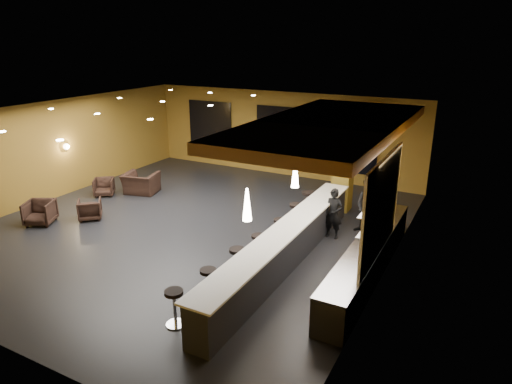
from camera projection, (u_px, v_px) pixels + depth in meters
The scene contains 35 objects.
floor at pixel (192, 228), 14.28m from camera, with size 12.00×13.00×0.10m, color black.
ceiling at pixel (187, 113), 13.12m from camera, with size 12.00×13.00×0.10m, color black.
wall_back at pixel (281, 134), 19.17m from camera, with size 12.00×0.10×3.50m, color olive.
wall_left at pixel (52, 150), 16.38m from camera, with size 0.10×13.00×3.50m, color olive.
wall_right at pixel (394, 206), 11.02m from camera, with size 0.10×13.00×3.50m, color olive.
wood_soffit at pixel (330, 126), 12.24m from camera, with size 3.60×8.00×0.28m, color #AC6C32.
window_left at pixel (210, 128), 20.65m from camera, with size 2.20×0.06×2.40m, color black.
window_center at pixel (280, 135), 19.10m from camera, with size 2.20×0.06×2.40m, color black.
window_right at pixel (350, 143), 17.77m from camera, with size 2.20×0.06×2.40m, color black.
tile_backsplash at pixel (381, 209), 10.14m from camera, with size 0.06×3.20×2.40m, color white.
bar_counter at pixel (285, 248), 11.65m from camera, with size 0.60×8.00×1.00m, color black.
bar_top at pixel (286, 229), 11.48m from camera, with size 0.78×8.10×0.05m, color white.
prep_counter at pixel (368, 260), 11.20m from camera, with size 0.70×6.00×0.86m, color black.
prep_top at pixel (369, 243), 11.06m from camera, with size 0.72×6.00×0.03m, color silver.
wall_shelf_lower at pixel (371, 227), 10.16m from camera, with size 0.30×1.50×0.03m, color silver.
wall_shelf_upper at pixel (373, 208), 10.02m from camera, with size 0.30×1.50×0.03m, color silver.
column at pixel (344, 160), 15.09m from camera, with size 0.60×0.60×3.50m, color olive.
wall_sconce at pixel (66, 147), 16.71m from camera, with size 0.22×0.22×0.22m, color #FFE5B2.
pendant_0 at pixel (247, 205), 9.38m from camera, with size 0.20×0.20×0.70m, color white.
pendant_1 at pixel (295, 174), 11.47m from camera, with size 0.20×0.20×0.70m, color white.
pendant_2 at pixel (329, 153), 13.56m from camera, with size 0.20×0.20×0.70m, color white.
staff_a at pixel (333, 214), 13.23m from camera, with size 0.55×0.36×1.50m, color black.
staff_b at pixel (369, 207), 13.45m from camera, with size 0.84×0.65×1.72m, color black.
staff_c at pixel (380, 207), 13.53m from camera, with size 0.81×0.53×1.66m, color black.
armchair_a at pixel (40, 212), 14.33m from camera, with size 0.81×0.83×0.76m, color black.
armchair_b at pixel (90, 209), 14.74m from camera, with size 0.71×0.73×0.66m, color black.
armchair_c at pixel (104, 187), 16.93m from camera, with size 0.70×0.72×0.65m, color black.
armchair_d at pixel (141, 183), 17.16m from camera, with size 1.20×1.05×0.78m, color black.
bar_stool_0 at pixel (174, 303), 9.23m from camera, with size 0.41×0.41×0.80m.
bar_stool_1 at pixel (208, 281), 10.12m from camera, with size 0.39×0.39×0.77m.
bar_stool_2 at pixel (237, 260), 11.03m from camera, with size 0.41×0.41×0.80m.
bar_stool_3 at pixel (258, 245), 11.89m from camera, with size 0.38×0.38×0.75m.
bar_stool_4 at pixel (280, 228), 12.88m from camera, with size 0.39×0.39×0.76m.
bar_stool_5 at pixel (296, 213), 13.86m from camera, with size 0.42×0.42×0.83m.
bar_stool_6 at pixel (308, 201), 14.87m from camera, with size 0.43×0.43×0.85m.
Camera 1 is at (7.93, -10.68, 5.64)m, focal length 32.00 mm.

